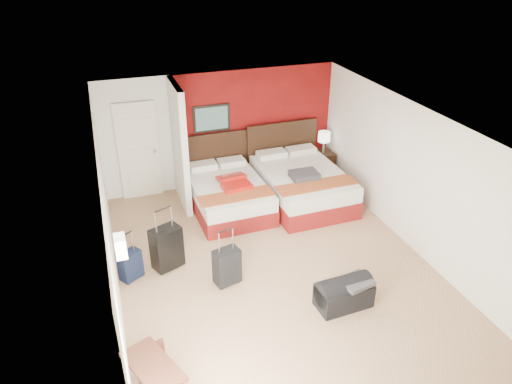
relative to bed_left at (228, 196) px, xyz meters
name	(u,v)px	position (x,y,z in m)	size (l,w,h in m)	color
ground	(274,265)	(0.20, -2.06, -0.30)	(6.50, 6.50, 0.00)	tan
room_walls	(169,175)	(-1.20, -0.64, 0.96)	(5.02, 6.52, 2.50)	silver
red_accent_panel	(254,126)	(0.95, 1.17, 0.95)	(3.50, 0.04, 2.50)	maroon
partition_wall	(180,147)	(-0.80, 0.55, 0.95)	(0.12, 1.20, 2.50)	silver
entry_door	(139,151)	(-1.55, 1.14, 0.73)	(0.82, 0.06, 2.05)	silver
bed_left	(228,196)	(0.00, 0.00, 0.00)	(1.39, 1.99, 0.60)	white
bed_right	(302,186)	(1.55, -0.13, 0.04)	(1.56, 2.23, 0.67)	white
red_suitcase_open	(234,182)	(0.10, -0.10, 0.35)	(0.55, 0.75, 0.09)	#B8170F
jacket_bundle	(304,175)	(1.45, -0.43, 0.43)	(0.54, 0.43, 0.13)	#3E3E43
nightstand	(322,165)	(2.41, 0.71, 0.01)	(0.44, 0.44, 0.62)	black
table_lamp	(324,142)	(2.41, 0.71, 0.56)	(0.27, 0.27, 0.48)	white
suitcase_black	(167,249)	(-1.48, -1.54, 0.06)	(0.48, 0.30, 0.72)	black
suitcase_charcoal	(227,268)	(-0.66, -2.25, 0.00)	(0.40, 0.25, 0.59)	black
suitcase_navy	(131,267)	(-2.08, -1.66, -0.06)	(0.35, 0.21, 0.48)	black
duffel_bag	(344,294)	(0.84, -3.31, -0.09)	(0.81, 0.43, 0.41)	black
jacket_draped	(356,282)	(0.99, -3.36, 0.14)	(0.44, 0.38, 0.06)	#3C3D42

